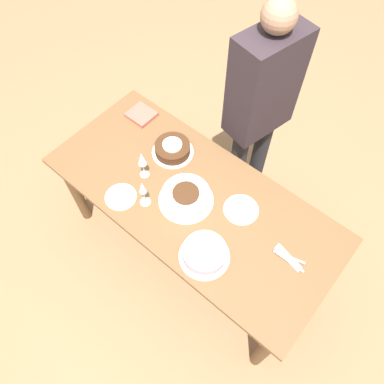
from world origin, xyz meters
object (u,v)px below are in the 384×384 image
(cake_center_white, at_px, (186,197))
(wine_glass_near, at_px, (142,160))
(cake_front_chocolate, at_px, (173,149))
(person_cutting, at_px, (261,102))
(cake_back_decorated, at_px, (204,253))
(wine_glass_far, at_px, (143,189))

(cake_center_white, relative_size, wine_glass_near, 1.52)
(cake_front_chocolate, bearing_deg, person_cutting, -119.03)
(cake_back_decorated, bearing_deg, cake_center_white, -33.44)
(cake_front_chocolate, height_order, wine_glass_near, wine_glass_near)
(cake_center_white, distance_m, cake_back_decorated, 0.35)
(cake_center_white, relative_size, cake_front_chocolate, 1.22)
(person_cutting, bearing_deg, cake_center_white, 13.12)
(cake_center_white, distance_m, person_cutting, 0.72)
(wine_glass_far, bearing_deg, wine_glass_near, -44.50)
(wine_glass_near, relative_size, person_cutting, 0.13)
(cake_back_decorated, distance_m, wine_glass_near, 0.63)
(cake_center_white, distance_m, wine_glass_near, 0.32)
(cake_center_white, relative_size, person_cutting, 0.19)
(cake_front_chocolate, distance_m, person_cutting, 0.59)
(wine_glass_near, bearing_deg, cake_center_white, -175.27)
(wine_glass_far, relative_size, person_cutting, 0.13)
(wine_glass_far, height_order, person_cutting, person_cutting)
(cake_front_chocolate, distance_m, wine_glass_near, 0.26)
(person_cutting, bearing_deg, wine_glass_far, 1.82)
(wine_glass_far, distance_m, person_cutting, 0.87)
(cake_center_white, height_order, wine_glass_far, wine_glass_far)
(cake_back_decorated, bearing_deg, wine_glass_far, -4.45)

